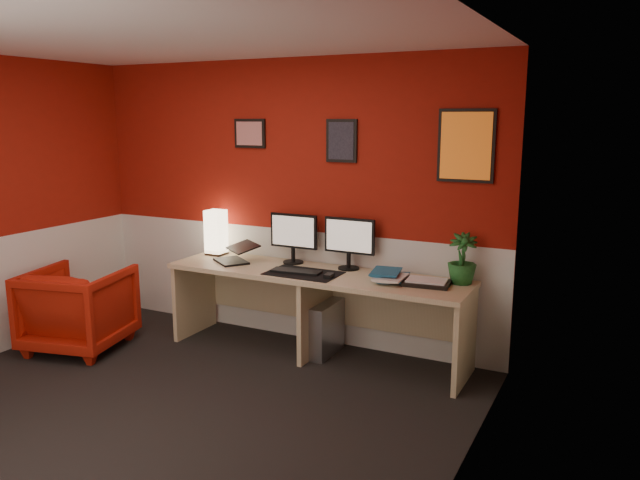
{
  "coord_description": "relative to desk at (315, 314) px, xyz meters",
  "views": [
    {
      "loc": [
        2.76,
        -3.07,
        2.0
      ],
      "look_at": [
        0.6,
        1.21,
        1.05
      ],
      "focal_mm": 34.98,
      "sensor_mm": 36.0,
      "label": 1
    }
  ],
  "objects": [
    {
      "name": "ground",
      "position": [
        -0.46,
        -1.41,
        -0.36
      ],
      "size": [
        4.0,
        3.5,
        0.01
      ],
      "primitive_type": "cube",
      "color": "black",
      "rests_on": "ground"
    },
    {
      "name": "potted_plant",
      "position": [
        1.17,
        0.19,
        0.56
      ],
      "size": [
        0.27,
        0.27,
        0.39
      ],
      "primitive_type": "imported",
      "rotation": [
        0.0,
        0.0,
        0.25
      ],
      "color": "#19591E",
      "rests_on": "desk"
    },
    {
      "name": "ceiling",
      "position": [
        -0.46,
        -1.41,
        2.13
      ],
      "size": [
        4.0,
        3.5,
        0.01
      ],
      "primitive_type": "cube",
      "color": "white",
      "rests_on": "ground"
    },
    {
      "name": "art_center",
      "position": [
        0.08,
        0.33,
        1.44
      ],
      "size": [
        0.28,
        0.02,
        0.36
      ],
      "primitive_type": "cube",
      "color": "black",
      "rests_on": "wall_back"
    },
    {
      "name": "keyboard",
      "position": [
        -0.13,
        -0.1,
        0.38
      ],
      "size": [
        0.43,
        0.18,
        0.02
      ],
      "primitive_type": "cube",
      "rotation": [
        0.0,
        0.0,
        0.1
      ],
      "color": "black",
      "rests_on": "desk_mat"
    },
    {
      "name": "book_middle",
      "position": [
        0.57,
        -0.04,
        0.4
      ],
      "size": [
        0.23,
        0.31,
        0.02
      ],
      "primitive_type": "imported",
      "rotation": [
        0.0,
        0.0,
        0.04
      ],
      "color": "silver",
      "rests_on": "book_bottom"
    },
    {
      "name": "wall_back",
      "position": [
        -0.46,
        0.34,
        0.89
      ],
      "size": [
        4.0,
        0.01,
        2.5
      ],
      "primitive_type": "cube",
      "color": "maroon",
      "rests_on": "ground"
    },
    {
      "name": "wall_right",
      "position": [
        1.54,
        -1.41,
        0.89
      ],
      "size": [
        0.01,
        3.5,
        2.5
      ],
      "primitive_type": "cube",
      "color": "maroon",
      "rests_on": "ground"
    },
    {
      "name": "pc_tower",
      "position": [
        0.04,
        0.06,
        -0.14
      ],
      "size": [
        0.2,
        0.45,
        0.45
      ],
      "primitive_type": "cube",
      "rotation": [
        0.0,
        0.0,
        0.01
      ],
      "color": "#99999E",
      "rests_on": "ground"
    },
    {
      "name": "shoji_lamp",
      "position": [
        -1.13,
        0.18,
        0.56
      ],
      "size": [
        0.16,
        0.16,
        0.4
      ],
      "primitive_type": "cube",
      "color": "#FFE5B2",
      "rests_on": "desk"
    },
    {
      "name": "armchair",
      "position": [
        -1.92,
        -0.78,
        -0.0
      ],
      "size": [
        0.93,
        0.95,
        0.72
      ],
      "primitive_type": "imported",
      "rotation": [
        0.0,
        0.0,
        3.37
      ],
      "color": "#AB1606",
      "rests_on": "ground"
    },
    {
      "name": "book_bottom",
      "position": [
        0.55,
        0.02,
        0.38
      ],
      "size": [
        0.31,
        0.37,
        0.03
      ],
      "primitive_type": "imported",
      "rotation": [
        0.0,
        0.0,
        0.23
      ],
      "color": "#1D5D85",
      "rests_on": "desk"
    },
    {
      "name": "wainscot_right",
      "position": [
        1.54,
        -1.41,
        0.14
      ],
      "size": [
        0.01,
        3.5,
        1.0
      ],
      "primitive_type": "cube",
      "color": "silver",
      "rests_on": "ground"
    },
    {
      "name": "laptop",
      "position": [
        -0.83,
        -0.02,
        0.47
      ],
      "size": [
        0.4,
        0.38,
        0.22
      ],
      "primitive_type": "cube",
      "rotation": [
        0.0,
        0.0,
        -0.62
      ],
      "color": "black",
      "rests_on": "desk"
    },
    {
      "name": "desk_mat",
      "position": [
        -0.06,
        -0.09,
        0.37
      ],
      "size": [
        0.6,
        0.38,
        0.01
      ],
      "primitive_type": "cube",
      "color": "black",
      "rests_on": "desk"
    },
    {
      "name": "desk",
      "position": [
        0.0,
        0.0,
        0.0
      ],
      "size": [
        2.6,
        0.65,
        0.73
      ],
      "primitive_type": "cube",
      "color": "tan",
      "rests_on": "ground"
    },
    {
      "name": "art_right",
      "position": [
        1.13,
        0.33,
        1.42
      ],
      "size": [
        0.44,
        0.02,
        0.56
      ],
      "primitive_type": "cube",
      "color": "orange",
      "rests_on": "wall_back"
    },
    {
      "name": "book_top",
      "position": [
        0.51,
        -0.0,
        0.43
      ],
      "size": [
        0.27,
        0.33,
        0.03
      ],
      "primitive_type": "imported",
      "rotation": [
        0.0,
        0.0,
        0.18
      ],
      "color": "#1D5D85",
      "rests_on": "book_middle"
    },
    {
      "name": "wainscot_back",
      "position": [
        -0.46,
        0.34,
        0.14
      ],
      "size": [
        4.0,
        0.01,
        1.0
      ],
      "primitive_type": "cube",
      "color": "silver",
      "rests_on": "ground"
    },
    {
      "name": "monitor_right",
      "position": [
        0.2,
        0.22,
        0.66
      ],
      "size": [
        0.45,
        0.06,
        0.58
      ],
      "primitive_type": "cube",
      "color": "black",
      "rests_on": "desk"
    },
    {
      "name": "mouse",
      "position": [
        0.19,
        -0.13,
        0.39
      ],
      "size": [
        0.07,
        0.11,
        0.03
      ],
      "primitive_type": "cube",
      "rotation": [
        0.0,
        0.0,
        0.11
      ],
      "color": "black",
      "rests_on": "desk_mat"
    },
    {
      "name": "zen_tray",
      "position": [
        0.95,
        0.03,
        0.38
      ],
      "size": [
        0.37,
        0.29,
        0.03
      ],
      "primitive_type": "cube",
      "rotation": [
        0.0,
        0.0,
        0.11
      ],
      "color": "black",
      "rests_on": "desk"
    },
    {
      "name": "monitor_left",
      "position": [
        -0.32,
        0.2,
        0.66
      ],
      "size": [
        0.45,
        0.06,
        0.58
      ],
      "primitive_type": "cube",
      "color": "black",
      "rests_on": "desk"
    },
    {
      "name": "art_left",
      "position": [
        -0.83,
        0.33,
        1.49
      ],
      "size": [
        0.32,
        0.02,
        0.26
      ],
      "primitive_type": "cube",
      "color": "red",
      "rests_on": "wall_back"
    }
  ]
}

